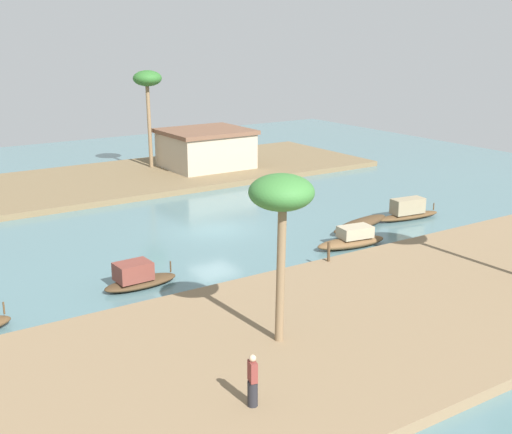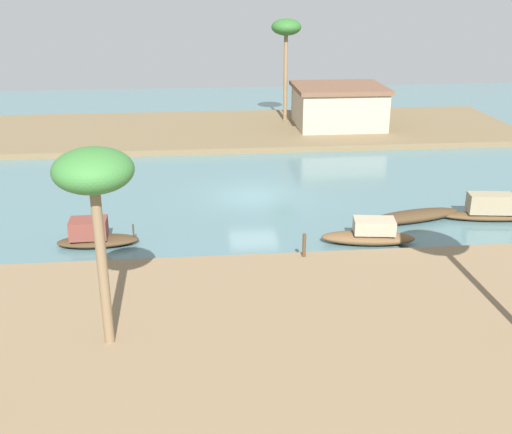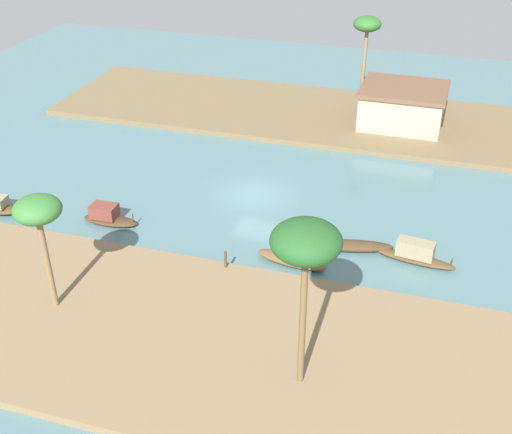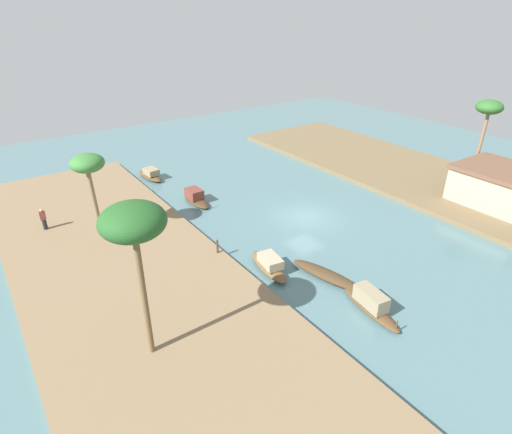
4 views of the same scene
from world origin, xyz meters
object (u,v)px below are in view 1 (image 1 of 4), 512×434
sampan_with_red_awning (138,278)px  person_on_near_bank (253,383)px  sampan_upstream_small (352,239)px  mooring_post (329,252)px  sampan_near_left_bank (408,211)px  sampan_downstream_large (360,224)px  palm_tree_left_near (281,198)px  riverside_building (206,148)px  palm_tree_right_tall (148,82)px

sampan_with_red_awning → person_on_near_bank: 11.41m
sampan_upstream_small → mooring_post: (-3.12, -1.85, 0.43)m
sampan_near_left_bank → mooring_post: (-9.36, -4.01, 0.35)m
sampan_downstream_large → palm_tree_left_near: 16.68m
sampan_downstream_large → sampan_near_left_bank: 3.58m
sampan_upstream_small → riverside_building: (3.25, 20.63, 1.45)m
person_on_near_bank → mooring_post: bearing=145.5°
sampan_upstream_small → person_on_near_bank: bearing=-133.0°
sampan_near_left_bank → palm_tree_right_tall: size_ratio=0.59×
person_on_near_bank → palm_tree_left_near: bearing=148.5°
person_on_near_bank → mooring_post: (9.89, 8.50, -0.26)m
sampan_with_red_awning → person_on_near_bank: (-1.54, -11.29, 0.65)m
riverside_building → sampan_with_red_awning: bearing=-126.5°
sampan_near_left_bank → mooring_post: mooring_post is taller
palm_tree_left_near → palm_tree_right_tall: bearing=72.5°
palm_tree_right_tall → sampan_downstream_large: bearing=-81.9°
sampan_upstream_small → sampan_downstream_large: (2.67, 2.31, -0.16)m
sampan_near_left_bank → riverside_building: size_ratio=0.68×
sampan_downstream_large → sampan_with_red_awning: bearing=172.3°
sampan_near_left_bank → riverside_building: bearing=106.9°
sampan_downstream_large → sampan_near_left_bank: (3.57, -0.15, 0.25)m
person_on_near_bank → palm_tree_right_tall: 36.23m
sampan_with_red_awning → sampan_near_left_bank: (17.71, 1.22, 0.05)m
sampan_with_red_awning → palm_tree_right_tall: bearing=61.5°
mooring_post → palm_tree_left_near: 9.87m
sampan_downstream_large → mooring_post: (-5.79, -4.17, 0.59)m
mooring_post → sampan_downstream_large: bearing=35.7°
sampan_downstream_large → sampan_near_left_bank: size_ratio=1.13×
sampan_with_red_awning → palm_tree_left_near: bearing=-80.8°
sampan_downstream_large → sampan_near_left_bank: sampan_near_left_bank is taller
person_on_near_bank → riverside_building: 35.00m
sampan_upstream_small → sampan_with_red_awning: (-11.47, 0.94, 0.03)m
palm_tree_left_near → sampan_with_red_awning: bearing=100.9°
sampan_near_left_bank → palm_tree_right_tall: (-6.52, 20.92, 6.36)m
sampan_downstream_large → mooring_post: mooring_post is taller
sampan_downstream_large → palm_tree_right_tall: palm_tree_right_tall is taller
person_on_near_bank → palm_tree_left_near: palm_tree_left_near is taller
person_on_near_bank → palm_tree_left_near: size_ratio=0.27×
riverside_building → mooring_post: bearing=-105.5°
sampan_with_red_awning → riverside_building: riverside_building is taller
sampan_downstream_large → sampan_near_left_bank: bearing=-15.8°
sampan_upstream_small → sampan_near_left_bank: size_ratio=0.93×
sampan_downstream_large → sampan_with_red_awning: size_ratio=1.45×
riverside_building → sampan_downstream_large: bearing=-91.5°
sampan_downstream_large → riverside_building: (0.58, 18.31, 1.61)m
sampan_downstream_large → mooring_post: size_ratio=5.24×
palm_tree_left_near → riverside_building: bearing=64.9°
sampan_upstream_small → sampan_with_red_awning: sampan_with_red_awning is taller
sampan_downstream_large → palm_tree_left_near: bearing=-155.7°
mooring_post → riverside_building: 23.39m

